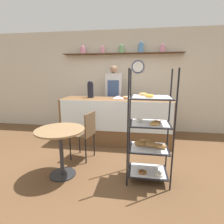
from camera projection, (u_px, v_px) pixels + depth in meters
ground_plane at (109, 164)px, 3.09m from camera, size 14.00×14.00×0.00m
back_wall at (122, 81)px, 4.83m from camera, size 10.00×0.30×2.70m
display_counter at (117, 121)px, 4.01m from camera, size 2.47×0.70×1.02m
pastry_rack at (149, 136)px, 2.53m from camera, size 0.62×0.48×1.64m
person_worker at (114, 97)px, 4.53m from camera, size 0.41×0.23×1.77m
cafe_table at (61, 141)px, 2.64m from camera, size 0.74×0.74×0.76m
cafe_chair at (86, 131)px, 3.18m from camera, size 0.45×0.45×0.89m
coffee_carafe at (90, 90)px, 4.05m from camera, size 0.14×0.14×0.38m
donut_tray_counter at (124, 98)px, 3.96m from camera, size 0.44×0.30×0.05m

